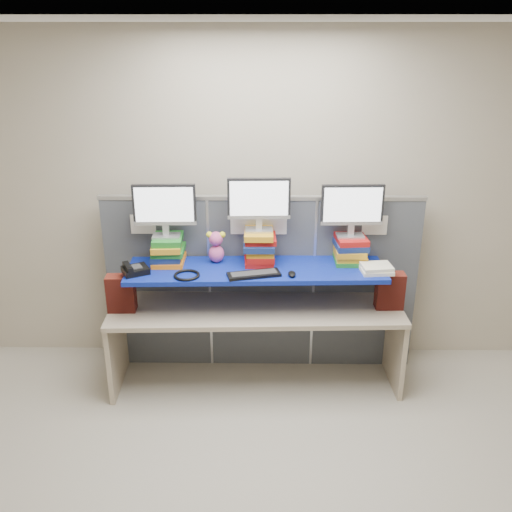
{
  "coord_description": "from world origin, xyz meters",
  "views": [
    {
      "loc": [
        0.01,
        -2.55,
        2.79
      ],
      "look_at": [
        -0.04,
        1.5,
        1.13
      ],
      "focal_mm": 40.0,
      "sensor_mm": 36.0,
      "label": 1
    }
  ],
  "objects_px": {
    "monitor_left": "(165,207)",
    "monitor_right": "(352,208)",
    "blue_board": "(256,270)",
    "desk": "(256,322)",
    "desk_phone": "(134,270)",
    "keyboard": "(254,274)",
    "monitor_center": "(259,201)"
  },
  "relations": [
    {
      "from": "keyboard",
      "to": "monitor_left",
      "type": "bearing_deg",
      "value": 146.77
    },
    {
      "from": "blue_board",
      "to": "monitor_right",
      "type": "distance_m",
      "value": 0.88
    },
    {
      "from": "monitor_center",
      "to": "monitor_right",
      "type": "height_order",
      "value": "monitor_center"
    },
    {
      "from": "blue_board",
      "to": "desk_phone",
      "type": "xyz_separation_m",
      "value": [
        -0.92,
        -0.11,
        0.05
      ]
    },
    {
      "from": "blue_board",
      "to": "monitor_right",
      "type": "xyz_separation_m",
      "value": [
        0.74,
        0.14,
        0.46
      ]
    },
    {
      "from": "blue_board",
      "to": "monitor_right",
      "type": "bearing_deg",
      "value": 9.08
    },
    {
      "from": "desk",
      "to": "monitor_center",
      "type": "bearing_deg",
      "value": 78.07
    },
    {
      "from": "monitor_center",
      "to": "desk_phone",
      "type": "bearing_deg",
      "value": -168.29
    },
    {
      "from": "monitor_right",
      "to": "desk",
      "type": "bearing_deg",
      "value": -170.92
    },
    {
      "from": "desk",
      "to": "keyboard",
      "type": "relative_size",
      "value": 5.6
    },
    {
      "from": "desk",
      "to": "desk_phone",
      "type": "distance_m",
      "value": 1.05
    },
    {
      "from": "desk_phone",
      "to": "monitor_right",
      "type": "bearing_deg",
      "value": -19.11
    },
    {
      "from": "blue_board",
      "to": "desk",
      "type": "bearing_deg",
      "value": 177.99
    },
    {
      "from": "desk",
      "to": "desk_phone",
      "type": "relative_size",
      "value": 9.71
    },
    {
      "from": "desk",
      "to": "monitor_right",
      "type": "distance_m",
      "value": 1.19
    },
    {
      "from": "desk",
      "to": "desk_phone",
      "type": "xyz_separation_m",
      "value": [
        -0.92,
        -0.11,
        0.5
      ]
    },
    {
      "from": "desk",
      "to": "monitor_left",
      "type": "height_order",
      "value": "monitor_left"
    },
    {
      "from": "monitor_right",
      "to": "desk_phone",
      "type": "distance_m",
      "value": 1.73
    },
    {
      "from": "desk_phone",
      "to": "keyboard",
      "type": "bearing_deg",
      "value": -30.23
    },
    {
      "from": "monitor_left",
      "to": "blue_board",
      "type": "bearing_deg",
      "value": -9.68
    },
    {
      "from": "blue_board",
      "to": "monitor_left",
      "type": "relative_size",
      "value": 4.14
    },
    {
      "from": "desk",
      "to": "monitor_center",
      "type": "height_order",
      "value": "monitor_center"
    },
    {
      "from": "monitor_right",
      "to": "monitor_left",
      "type": "bearing_deg",
      "value": -180.0
    },
    {
      "from": "blue_board",
      "to": "monitor_left",
      "type": "height_order",
      "value": "monitor_left"
    },
    {
      "from": "monitor_left",
      "to": "keyboard",
      "type": "xyz_separation_m",
      "value": [
        0.68,
        -0.24,
        -0.45
      ]
    },
    {
      "from": "desk",
      "to": "monitor_right",
      "type": "bearing_deg",
      "value": 9.08
    },
    {
      "from": "desk",
      "to": "monitor_left",
      "type": "distance_m",
      "value": 1.17
    },
    {
      "from": "monitor_left",
      "to": "monitor_right",
      "type": "distance_m",
      "value": 1.43
    },
    {
      "from": "desk_phone",
      "to": "desk",
      "type": "bearing_deg",
      "value": -21.01
    },
    {
      "from": "desk",
      "to": "monitor_right",
      "type": "relative_size",
      "value": 4.86
    },
    {
      "from": "monitor_right",
      "to": "keyboard",
      "type": "distance_m",
      "value": 0.92
    },
    {
      "from": "monitor_center",
      "to": "keyboard",
      "type": "height_order",
      "value": "monitor_center"
    }
  ]
}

